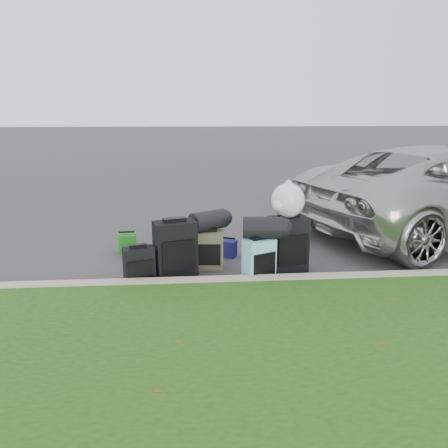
{
  "coord_description": "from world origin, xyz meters",
  "views": [
    {
      "loc": [
        -0.6,
        -6.21,
        2.22
      ],
      "look_at": [
        -0.1,
        0.2,
        0.55
      ],
      "focal_mm": 35.0,
      "sensor_mm": 36.0,
      "label": 1
    }
  ],
  "objects": [
    {
      "name": "trash_bag",
      "position": [
        0.74,
        -0.38,
        1.02
      ],
      "size": [
        0.47,
        0.47,
        0.47
      ],
      "primitive_type": "sphere",
      "color": "white",
      "rests_on": "suitcase_large_black_right"
    },
    {
      "name": "duffel_right",
      "position": [
        0.35,
        -0.68,
        0.72
      ],
      "size": [
        0.55,
        0.35,
        0.29
      ],
      "primitive_type": "cylinder",
      "rotation": [
        0.0,
        1.57,
        -0.12
      ],
      "color": "black",
      "rests_on": "suitcase_teal"
    },
    {
      "name": "duffel_left",
      "position": [
        -0.35,
        -0.15,
        0.7
      ],
      "size": [
        0.6,
        0.52,
        0.29
      ],
      "primitive_type": "cylinder",
      "rotation": [
        0.0,
        1.57,
        0.56
      ],
      "color": "black",
      "rests_on": "suitcase_olive"
    },
    {
      "name": "suitcase_olive",
      "position": [
        -0.35,
        -0.22,
        0.28
      ],
      "size": [
        0.42,
        0.28,
        0.55
      ],
      "primitive_type": "cube",
      "rotation": [
        0.0,
        0.0,
        -0.08
      ],
      "color": "#3D3D28",
      "rests_on": "ground"
    },
    {
      "name": "curb",
      "position": [
        0.0,
        -1.0,
        0.07
      ],
      "size": [
        120.0,
        0.18,
        0.15
      ],
      "primitive_type": "cube",
      "color": "#9E937F",
      "rests_on": "ground"
    },
    {
      "name": "ground",
      "position": [
        0.0,
        0.0,
        0.0
      ],
      "size": [
        120.0,
        120.0,
        0.0
      ],
      "primitive_type": "plane",
      "color": "#383535",
      "rests_on": "ground"
    },
    {
      "name": "suitcase_teal",
      "position": [
        0.3,
        -0.74,
        0.29
      ],
      "size": [
        0.47,
        0.39,
        0.57
      ],
      "primitive_type": "cube",
      "rotation": [
        0.0,
        0.0,
        0.43
      ],
      "color": "#62B0B3",
      "rests_on": "ground"
    },
    {
      "name": "suitcase_large_black_right",
      "position": [
        0.76,
        -0.41,
        0.39
      ],
      "size": [
        0.58,
        0.41,
        0.79
      ],
      "primitive_type": "cube",
      "rotation": [
        0.0,
        0.0,
        0.2
      ],
      "color": "black",
      "rests_on": "ground"
    },
    {
      "name": "tote_navy",
      "position": [
        -0.02,
        0.29,
        0.13
      ],
      "size": [
        0.3,
        0.27,
        0.26
      ],
      "primitive_type": "cube",
      "rotation": [
        0.0,
        0.0,
        -0.41
      ],
      "color": "navy",
      "rests_on": "ground"
    },
    {
      "name": "tote_green",
      "position": [
        -1.63,
        0.6,
        0.15
      ],
      "size": [
        0.29,
        0.24,
        0.31
      ],
      "primitive_type": "cube",
      "rotation": [
        0.0,
        0.0,
        0.07
      ],
      "color": "#1F7B1B",
      "rests_on": "ground"
    },
    {
      "name": "suitcase_small_black",
      "position": [
        -1.29,
        -0.73,
        0.25
      ],
      "size": [
        0.44,
        0.32,
        0.5
      ],
      "primitive_type": "cube",
      "rotation": [
        0.0,
        0.0,
        0.28
      ],
      "color": "black",
      "rests_on": "ground"
    },
    {
      "name": "suitcase_large_black_left",
      "position": [
        -0.82,
        -0.54,
        0.39
      ],
      "size": [
        0.62,
        0.48,
        0.79
      ],
      "primitive_type": "cube",
      "rotation": [
        0.0,
        0.0,
        0.31
      ],
      "color": "black",
      "rests_on": "ground"
    }
  ]
}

